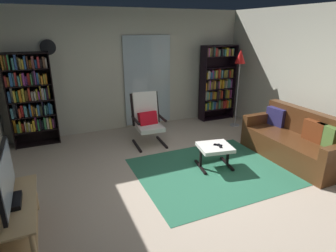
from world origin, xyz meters
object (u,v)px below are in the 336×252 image
at_px(tv_stand, 14,217).
at_px(wall_clock, 48,47).
at_px(tv_remote, 220,146).
at_px(cell_phone, 218,145).
at_px(television, 6,180).
at_px(floor_lamp_by_shelf, 240,62).
at_px(bookshelf_near_tv, 30,97).
at_px(bookshelf_near_sofa, 217,83).
at_px(lounge_armchair, 147,118).
at_px(ottoman, 215,149).
at_px(leather_sofa, 297,142).

xyz_separation_m(tv_stand, wall_clock, (0.63, 3.06, 1.54)).
xyz_separation_m(tv_remote, cell_phone, (-0.00, 0.05, -0.00)).
xyz_separation_m(television, floor_lamp_by_shelf, (4.49, 2.16, 0.72)).
relative_size(bookshelf_near_tv, wall_clock, 6.15).
bearing_deg(bookshelf_near_sofa, lounge_armchair, -158.52).
height_order(bookshelf_near_tv, wall_clock, wall_clock).
relative_size(floor_lamp_by_shelf, wall_clock, 6.05).
bearing_deg(tv_stand, lounge_armchair, 42.01).
distance_m(television, floor_lamp_by_shelf, 5.03).
relative_size(tv_stand, floor_lamp_by_shelf, 0.66).
relative_size(tv_stand, bookshelf_near_tv, 0.65).
relative_size(ottoman, wall_clock, 2.06).
relative_size(bookshelf_near_sofa, lounge_armchair, 1.77).
bearing_deg(floor_lamp_by_shelf, tv_remote, -133.57).
relative_size(bookshelf_near_tv, floor_lamp_by_shelf, 1.02).
bearing_deg(wall_clock, bookshelf_near_sofa, -3.18).
height_order(tv_remote, floor_lamp_by_shelf, floor_lamp_by_shelf).
distance_m(television, bookshelf_near_tv, 2.89).
xyz_separation_m(television, tv_remote, (2.95, 0.55, -0.37)).
bearing_deg(television, ottoman, 11.70).
xyz_separation_m(bookshelf_near_sofa, leather_sofa, (0.01, -2.55, -0.59)).
bearing_deg(leather_sofa, tv_remote, 170.09).
height_order(tv_stand, bookshelf_near_sofa, bookshelf_near_sofa).
distance_m(bookshelf_near_sofa, tv_remote, 2.75).
relative_size(bookshelf_near_tv, tv_remote, 12.39).
height_order(television, lounge_armchair, television).
bearing_deg(ottoman, bookshelf_near_sofa, 56.60).
relative_size(television, cell_phone, 6.74).
height_order(bookshelf_near_sofa, ottoman, bookshelf_near_sofa).
bearing_deg(ottoman, wall_clock, 132.70).
distance_m(television, tv_remote, 3.02).
bearing_deg(floor_lamp_by_shelf, tv_stand, -154.16).
bearing_deg(television, lounge_armchair, 41.88).
height_order(tv_stand, wall_clock, wall_clock).
bearing_deg(tv_remote, bookshelf_near_tv, 154.49).
relative_size(bookshelf_near_tv, ottoman, 2.99).
bearing_deg(tv_stand, bookshelf_near_tv, 86.14).
height_order(bookshelf_near_tv, bookshelf_near_sofa, bookshelf_near_sofa).
xyz_separation_m(leather_sofa, cell_phone, (-1.45, 0.30, 0.07)).
xyz_separation_m(tv_stand, television, (0.00, 0.01, 0.44)).
bearing_deg(leather_sofa, wall_clock, 143.71).
bearing_deg(leather_sofa, lounge_armchair, 141.65).
height_order(bookshelf_near_tv, ottoman, bookshelf_near_tv).
relative_size(tv_remote, floor_lamp_by_shelf, 0.08).
height_order(lounge_armchair, floor_lamp_by_shelf, floor_lamp_by_shelf).
relative_size(television, bookshelf_near_sofa, 0.52).
xyz_separation_m(tv_stand, cell_phone, (2.95, 0.60, 0.07)).
xyz_separation_m(bookshelf_near_tv, bookshelf_near_sofa, (4.18, -0.03, -0.06)).
height_order(bookshelf_near_sofa, leather_sofa, bookshelf_near_sofa).
height_order(bookshelf_near_sofa, cell_phone, bookshelf_near_sofa).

